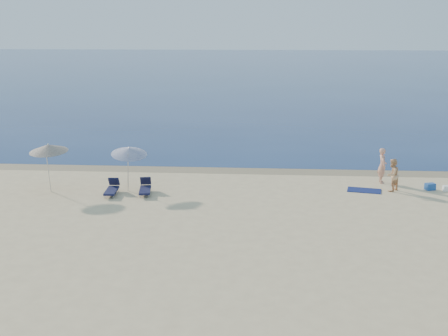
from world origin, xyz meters
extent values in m
cube|color=#0D2251|center=(0.00, 100.00, 0.00)|extent=(240.00, 160.00, 0.01)
cube|color=#847254|center=(0.00, 19.40, 0.00)|extent=(240.00, 1.60, 0.00)
imported|color=tan|center=(4.54, 17.40, 0.93)|extent=(0.47, 0.69, 1.85)
imported|color=tan|center=(4.73, 15.88, 0.82)|extent=(1.00, 1.01, 1.64)
cube|color=#0E174A|center=(3.40, 15.83, 0.01)|extent=(1.80, 1.23, 0.03)
cube|color=white|center=(7.48, 16.07, 0.13)|extent=(0.31, 0.27, 0.27)
cube|color=#1C4A9A|center=(6.72, 16.21, 0.17)|extent=(0.55, 0.46, 0.33)
cylinder|color=silver|center=(-8.33, 14.76, 0.99)|extent=(0.22, 0.43, 2.04)
cone|color=white|center=(-8.33, 15.18, 1.99)|extent=(2.37, 2.38, 0.67)
sphere|color=silver|center=(-8.33, 15.18, 2.17)|extent=(0.06, 0.06, 0.06)
cylinder|color=silver|center=(-12.23, 14.45, 1.08)|extent=(0.06, 0.27, 2.25)
cone|color=beige|center=(-12.23, 14.68, 2.20)|extent=(2.04, 2.06, 0.54)
sphere|color=silver|center=(-12.23, 14.68, 2.40)|extent=(0.07, 0.07, 0.07)
cube|color=#15183A|center=(-9.06, 14.23, 0.21)|extent=(0.63, 1.47, 0.10)
cube|color=#15183A|center=(-9.11, 14.94, 0.48)|extent=(0.55, 0.39, 0.46)
cylinder|color=#A5A5AD|center=(-8.85, 14.24, 0.10)|extent=(0.03, 0.03, 0.21)
cube|color=#141637|center=(-7.44, 14.45, 0.21)|extent=(0.74, 1.51, 0.10)
cube|color=#141637|center=(-7.55, 15.16, 0.48)|extent=(0.58, 0.43, 0.47)
cylinder|color=#A5A5AD|center=(-7.23, 14.48, 0.11)|extent=(0.03, 0.03, 0.21)
camera|label=1|loc=(-1.71, -11.56, 8.05)|focal=45.00mm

